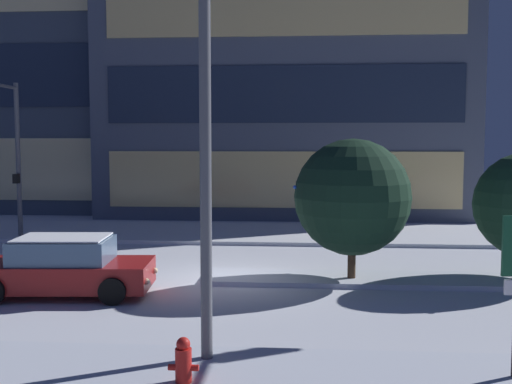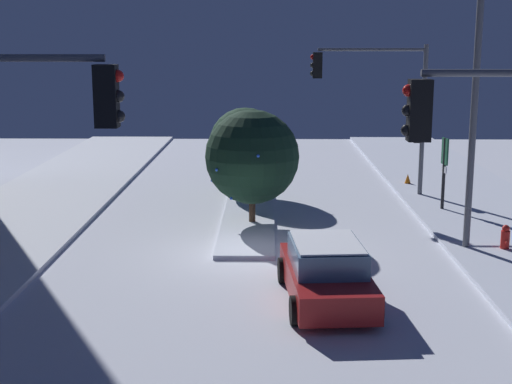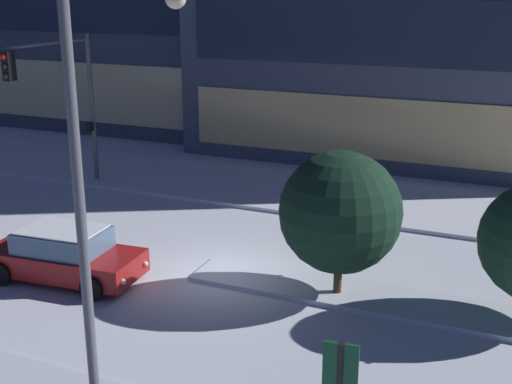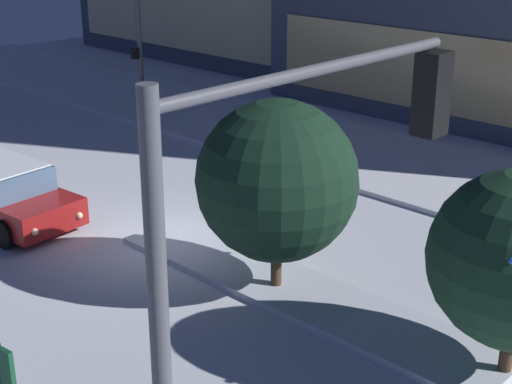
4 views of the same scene
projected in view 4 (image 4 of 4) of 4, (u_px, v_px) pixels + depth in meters
ground at (162, 243)px, 17.66m from camera, size 52.00×52.00×0.00m
curb_strip_far at (374, 158)px, 23.28m from camera, size 52.00×5.20×0.14m
median_strip at (297, 292)px, 15.29m from camera, size 9.00×1.80×0.14m
car_near at (1, 193)px, 18.68m from camera, size 4.56×2.30×1.49m
traffic_light_corner_near_right at (292, 241)px, 7.70m from camera, size 0.32×4.58×6.05m
traffic_light_corner_far_left at (93, 6)px, 25.14m from camera, size 0.32×4.75×6.08m
decorated_tree_median at (277, 181)px, 14.66m from camera, size 3.19×3.17×3.95m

